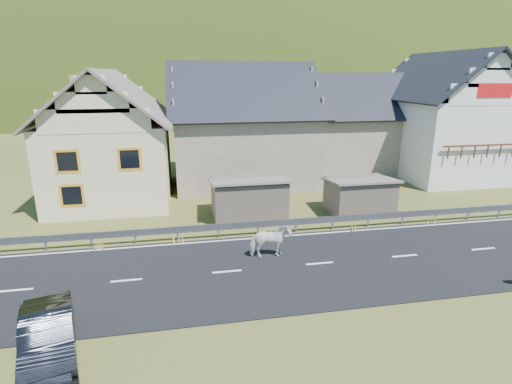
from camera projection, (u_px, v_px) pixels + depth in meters
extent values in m
plane|color=#494B1F|center=(319.00, 264.00, 17.17)|extent=(160.00, 160.00, 0.00)
cube|color=black|center=(319.00, 264.00, 17.17)|extent=(60.00, 7.00, 0.04)
cube|color=silver|center=(320.00, 263.00, 17.16)|extent=(60.00, 6.60, 0.01)
cube|color=#93969B|center=(296.00, 222.00, 20.47)|extent=(28.00, 0.08, 0.34)
cube|color=#93969B|center=(46.00, 243.00, 18.43)|extent=(0.10, 0.06, 0.70)
cube|color=#93969B|center=(91.00, 240.00, 18.79)|extent=(0.10, 0.06, 0.70)
cube|color=#93969B|center=(135.00, 237.00, 19.14)|extent=(0.10, 0.06, 0.70)
cube|color=#93969B|center=(177.00, 234.00, 19.50)|extent=(0.10, 0.06, 0.70)
cube|color=#93969B|center=(218.00, 231.00, 19.85)|extent=(0.10, 0.06, 0.70)
cube|color=#93969B|center=(258.00, 228.00, 20.20)|extent=(0.10, 0.06, 0.70)
cube|color=#93969B|center=(296.00, 226.00, 20.56)|extent=(0.10, 0.06, 0.70)
cube|color=#93969B|center=(333.00, 223.00, 20.91)|extent=(0.10, 0.06, 0.70)
cube|color=#93969B|center=(368.00, 221.00, 21.27)|extent=(0.10, 0.06, 0.70)
cube|color=#93969B|center=(402.00, 218.00, 21.62)|extent=(0.10, 0.06, 0.70)
cube|color=#93969B|center=(436.00, 216.00, 21.97)|extent=(0.10, 0.06, 0.70)
cube|color=#93969B|center=(468.00, 214.00, 22.33)|extent=(0.10, 0.06, 0.70)
cube|color=#93969B|center=(499.00, 211.00, 22.68)|extent=(0.10, 0.06, 0.70)
cube|color=#6E5F53|center=(248.00, 198.00, 22.63)|extent=(4.30, 3.30, 2.40)
cube|color=#6E5F53|center=(359.00, 196.00, 23.33)|extent=(3.80, 2.90, 2.20)
cube|color=beige|center=(113.00, 160.00, 25.99)|extent=(7.00, 9.00, 5.00)
cube|color=orange|center=(67.00, 161.00, 21.21)|extent=(1.30, 0.12, 1.30)
cube|color=orange|center=(130.00, 159.00, 21.78)|extent=(1.30, 0.12, 1.30)
cube|color=orange|center=(72.00, 195.00, 21.76)|extent=(1.30, 0.12, 1.30)
cube|color=gray|center=(78.00, 95.00, 25.89)|extent=(0.70, 0.70, 2.40)
cube|color=gray|center=(243.00, 147.00, 30.41)|extent=(10.00, 9.00, 5.00)
cube|color=gray|center=(355.00, 141.00, 34.12)|extent=(9.00, 8.00, 4.60)
cube|color=silver|center=(440.00, 137.00, 32.16)|extent=(8.00, 10.00, 6.00)
cube|color=red|center=(495.00, 91.00, 26.34)|extent=(2.60, 0.06, 0.90)
cube|color=#552A13|center=(489.00, 145.00, 27.16)|extent=(6.80, 0.12, 0.12)
ellipsoid|color=#233A0F|center=(203.00, 133.00, 193.31)|extent=(440.00, 280.00, 260.00)
imported|color=silver|center=(270.00, 241.00, 17.55)|extent=(0.84, 1.80, 1.51)
imported|color=black|center=(48.00, 337.00, 11.41)|extent=(2.41, 4.22, 1.31)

